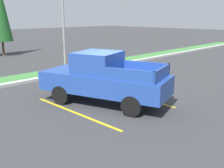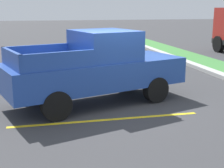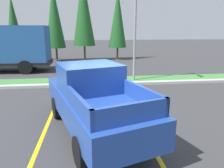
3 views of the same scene
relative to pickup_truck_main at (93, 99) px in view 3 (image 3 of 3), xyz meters
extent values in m
plane|color=#38383A|center=(0.46, 0.48, -1.04)|extent=(120.00, 120.00, 0.00)
cube|color=yellow|center=(-1.53, -0.05, -1.04)|extent=(0.12, 4.80, 0.01)
cube|color=yellow|center=(1.57, -0.05, -1.04)|extent=(0.12, 4.80, 0.01)
cube|color=#B2B2AD|center=(0.46, 5.48, -0.97)|extent=(56.00, 0.40, 0.15)
cube|color=#42843D|center=(0.46, 6.58, -1.01)|extent=(56.00, 1.80, 0.06)
cylinder|color=black|center=(-1.27, 1.17, -0.66)|extent=(0.50, 0.81, 0.76)
cylinder|color=black|center=(0.35, 1.69, -0.66)|extent=(0.50, 0.81, 0.76)
cylinder|color=black|center=(-0.32, -1.78, -0.66)|extent=(0.50, 0.81, 0.76)
cylinder|color=black|center=(1.30, -1.26, -0.66)|extent=(0.50, 0.81, 0.76)
cube|color=#23479E|center=(0.02, -0.05, -0.16)|extent=(3.40, 5.53, 0.76)
cube|color=#23479E|center=(-0.08, 0.24, 0.64)|extent=(2.17, 2.06, 0.84)
cube|color=#2D3842|center=(-0.33, 1.02, 0.69)|extent=(1.56, 0.55, 0.63)
cube|color=#23479E|center=(-0.35, -1.69, 0.44)|extent=(0.68, 1.84, 0.44)
cube|color=#23479E|center=(1.27, -1.17, 0.44)|extent=(0.68, 1.84, 0.44)
cube|color=#23479E|center=(0.74, -2.29, 0.44)|extent=(1.74, 0.65, 0.44)
cube|color=silver|center=(-0.77, 2.38, -0.40)|extent=(1.77, 0.71, 0.28)
cylinder|color=black|center=(-4.58, 9.27, -0.54)|extent=(1.00, 0.30, 1.00)
cylinder|color=black|center=(-4.58, 11.47, -0.54)|extent=(1.00, 0.30, 1.00)
cube|color=#262626|center=(-6.38, 10.37, -0.39)|extent=(6.80, 2.30, 0.30)
cube|color=#235199|center=(-5.58, 10.37, 1.06)|extent=(5.00, 2.40, 2.60)
cylinder|color=gray|center=(2.71, 6.38, 2.33)|extent=(0.14, 0.14, 6.73)
cylinder|color=brown|center=(-7.22, 15.93, -0.47)|extent=(0.20, 0.20, 1.14)
cone|color=#1E5623|center=(-7.22, 15.93, 2.69)|extent=(1.64, 1.64, 5.19)
cylinder|color=brown|center=(-3.25, 15.75, -0.37)|extent=(0.20, 0.20, 1.34)
cone|color=#1E5623|center=(-3.25, 15.75, 3.35)|extent=(1.93, 1.93, 6.10)
cylinder|color=brown|center=(-0.41, 15.74, -0.27)|extent=(0.20, 0.20, 1.53)
cone|color=#1E5623|center=(-0.41, 15.74, 3.99)|extent=(2.22, 2.22, 6.99)
cylinder|color=brown|center=(3.08, 16.21, -0.40)|extent=(0.20, 0.20, 1.29)
cone|color=#1E5623|center=(3.08, 16.21, 3.19)|extent=(1.86, 1.86, 5.88)
camera|label=1|loc=(-7.27, -7.63, 2.47)|focal=43.06mm
camera|label=2|loc=(9.01, -1.60, 1.71)|focal=51.65mm
camera|label=3|loc=(-0.11, -6.09, 2.06)|focal=33.36mm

